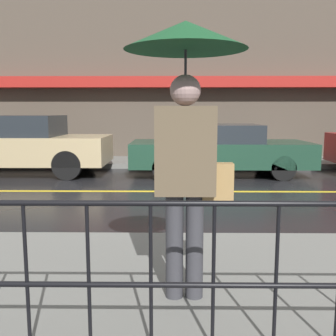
# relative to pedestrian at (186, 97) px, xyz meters

# --- Properties ---
(ground_plane) EXTENTS (80.00, 80.00, 0.00)m
(ground_plane) POSITION_rel_pedestrian_xyz_m (-0.24, 4.98, -1.75)
(ground_plane) COLOR black
(sidewalk_near) EXTENTS (28.00, 2.66, 0.15)m
(sidewalk_near) POSITION_rel_pedestrian_xyz_m (-0.24, 0.37, -1.68)
(sidewalk_near) COLOR slate
(sidewalk_near) RESTS_ON ground_plane
(sidewalk_far) EXTENTS (28.00, 2.02, 0.15)m
(sidewalk_far) POSITION_rel_pedestrian_xyz_m (-0.24, 9.28, -1.68)
(sidewalk_far) COLOR slate
(sidewalk_far) RESTS_ON ground_plane
(lane_marking) EXTENTS (25.20, 0.12, 0.01)m
(lane_marking) POSITION_rel_pedestrian_xyz_m (-0.24, 4.98, -1.75)
(lane_marking) COLOR gold
(lane_marking) RESTS_ON ground_plane
(building_storefront) EXTENTS (28.00, 0.85, 6.66)m
(building_storefront) POSITION_rel_pedestrian_xyz_m (-0.24, 10.42, 1.54)
(building_storefront) COLOR #4C4238
(building_storefront) RESTS_ON ground_plane
(railing_foreground) EXTENTS (12.00, 0.04, 0.96)m
(railing_foreground) POSITION_rel_pedestrian_xyz_m (-0.24, -0.71, -1.00)
(railing_foreground) COLOR black
(railing_foreground) RESTS_ON sidewalk_near
(pedestrian) EXTENTS (0.93, 0.93, 2.16)m
(pedestrian) POSITION_rel_pedestrian_xyz_m (0.00, 0.00, 0.00)
(pedestrian) COLOR #333338
(pedestrian) RESTS_ON sidewalk_near
(car_tan) EXTENTS (4.52, 1.89, 1.55)m
(car_tan) POSITION_rel_pedestrian_xyz_m (-4.12, 7.21, -0.95)
(car_tan) COLOR tan
(car_tan) RESTS_ON ground_plane
(car_dark_green) EXTENTS (4.59, 1.95, 1.32)m
(car_dark_green) POSITION_rel_pedestrian_xyz_m (1.08, 7.21, -1.06)
(car_dark_green) COLOR #193828
(car_dark_green) RESTS_ON ground_plane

